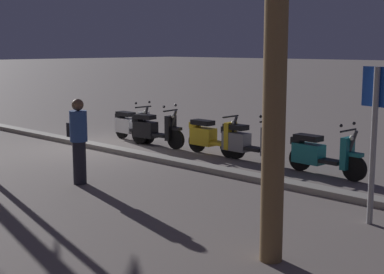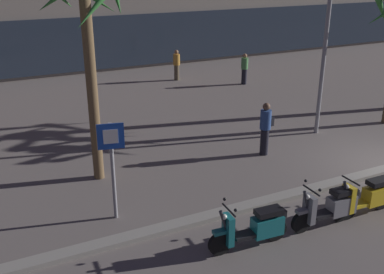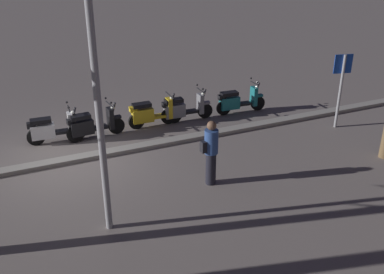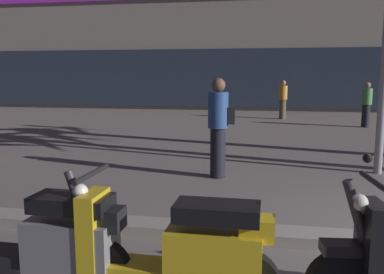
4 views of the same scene
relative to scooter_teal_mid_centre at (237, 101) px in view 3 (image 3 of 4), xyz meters
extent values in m
plane|color=slate|center=(6.07, 1.35, -0.45)|extent=(200.00, 200.00, 0.00)
cube|color=gray|center=(6.07, 1.38, -0.39)|extent=(60.00, 0.36, 0.12)
cylinder|color=black|center=(-0.82, 0.05, -0.19)|extent=(0.53, 0.13, 0.52)
cylinder|color=black|center=(0.52, -0.03, -0.19)|extent=(0.53, 0.13, 0.52)
cube|color=black|center=(-0.20, 0.01, -0.13)|extent=(0.62, 0.32, 0.08)
cube|color=#197075|center=(0.30, -0.02, -0.03)|extent=(0.70, 0.36, 0.42)
cube|color=black|center=(0.32, -0.02, 0.31)|extent=(0.62, 0.34, 0.12)
cube|color=#197075|center=(-0.64, 0.04, 0.10)|extent=(0.16, 0.35, 0.66)
cube|color=#197075|center=(-0.82, 0.05, 0.10)|extent=(0.33, 0.18, 0.08)
cylinder|color=#333338|center=(-0.72, 0.04, 0.25)|extent=(0.29, 0.09, 0.69)
cylinder|color=black|center=(-0.64, 0.04, 0.57)|extent=(0.07, 0.56, 0.04)
sphere|color=white|center=(-0.74, 0.05, 0.43)|extent=(0.12, 0.12, 0.12)
cube|color=black|center=(0.60, -0.04, 0.21)|extent=(0.25, 0.21, 0.16)
sphere|color=black|center=(-0.64, -0.20, 0.69)|extent=(0.07, 0.07, 0.07)
sphere|color=black|center=(-0.61, 0.28, 0.69)|extent=(0.07, 0.07, 0.07)
cylinder|color=black|center=(1.23, -0.04, -0.19)|extent=(0.52, 0.11, 0.52)
cylinder|color=black|center=(2.57, -0.07, -0.19)|extent=(0.52, 0.11, 0.52)
cube|color=black|center=(1.85, -0.05, -0.13)|extent=(0.61, 0.30, 0.08)
cube|color=slate|center=(2.35, -0.07, -0.02)|extent=(0.69, 0.34, 0.44)
cube|color=black|center=(2.37, -0.07, 0.34)|extent=(0.61, 0.32, 0.12)
cube|color=slate|center=(1.41, -0.04, 0.10)|extent=(0.15, 0.34, 0.66)
cube|color=slate|center=(1.23, -0.04, 0.10)|extent=(0.32, 0.17, 0.08)
cylinder|color=#333338|center=(1.33, -0.04, 0.25)|extent=(0.28, 0.08, 0.69)
cylinder|color=black|center=(1.41, -0.04, 0.57)|extent=(0.05, 0.56, 0.04)
sphere|color=white|center=(1.31, -0.04, 0.43)|extent=(0.12, 0.12, 0.12)
cube|color=black|center=(2.65, -0.07, 0.24)|extent=(0.25, 0.21, 0.16)
sphere|color=black|center=(1.43, -0.28, 0.69)|extent=(0.07, 0.07, 0.07)
sphere|color=black|center=(1.44, 0.20, 0.69)|extent=(0.07, 0.07, 0.07)
cylinder|color=black|center=(2.36, -0.07, -0.19)|extent=(0.52, 0.11, 0.52)
cylinder|color=black|center=(3.67, -0.09, -0.19)|extent=(0.52, 0.11, 0.52)
cube|color=gold|center=(2.96, -0.08, -0.13)|extent=(0.60, 0.29, 0.08)
cube|color=gold|center=(3.45, -0.08, -0.01)|extent=(0.68, 0.33, 0.44)
cube|color=black|center=(3.47, -0.09, 0.34)|extent=(0.60, 0.31, 0.12)
cube|color=gold|center=(2.54, -0.07, 0.10)|extent=(0.14, 0.34, 0.66)
cube|color=gold|center=(2.36, -0.07, 0.10)|extent=(0.32, 0.16, 0.08)
cylinder|color=#333338|center=(2.46, -0.07, 0.25)|extent=(0.28, 0.07, 0.69)
cylinder|color=black|center=(2.54, -0.07, 0.57)|extent=(0.05, 0.56, 0.04)
sphere|color=white|center=(2.44, -0.07, 0.43)|extent=(0.12, 0.12, 0.12)
cube|color=gold|center=(3.75, -0.09, 0.24)|extent=(0.24, 0.20, 0.16)
cylinder|color=black|center=(4.35, 0.00, -0.19)|extent=(0.53, 0.15, 0.52)
cylinder|color=black|center=(5.66, 0.13, -0.19)|extent=(0.53, 0.15, 0.52)
cube|color=black|center=(4.95, 0.06, -0.13)|extent=(0.62, 0.34, 0.08)
cube|color=black|center=(5.44, 0.11, -0.02)|extent=(0.71, 0.39, 0.44)
cube|color=black|center=(5.46, 0.11, 0.34)|extent=(0.63, 0.36, 0.12)
cube|color=black|center=(4.53, 0.02, 0.10)|extent=(0.17, 0.35, 0.66)
cube|color=black|center=(4.35, 0.00, 0.10)|extent=(0.33, 0.19, 0.08)
cylinder|color=#333338|center=(4.45, 0.01, 0.25)|extent=(0.29, 0.10, 0.69)
cylinder|color=black|center=(4.53, 0.02, 0.57)|extent=(0.10, 0.56, 0.04)
sphere|color=white|center=(4.43, 0.01, 0.43)|extent=(0.12, 0.12, 0.12)
cube|color=black|center=(5.74, 0.14, 0.24)|extent=(0.26, 0.22, 0.16)
sphere|color=black|center=(4.57, -0.21, 0.69)|extent=(0.07, 0.07, 0.07)
sphere|color=black|center=(4.53, 0.26, 0.69)|extent=(0.07, 0.07, 0.07)
cylinder|color=black|center=(5.55, -0.06, -0.19)|extent=(0.52, 0.13, 0.52)
cylinder|color=black|center=(6.77, -0.13, -0.19)|extent=(0.52, 0.13, 0.52)
cube|color=black|center=(6.11, -0.09, -0.13)|extent=(0.61, 0.31, 0.08)
cube|color=white|center=(6.55, -0.12, -0.04)|extent=(0.70, 0.36, 0.42)
cube|color=black|center=(6.57, -0.12, 0.30)|extent=(0.62, 0.33, 0.12)
cube|color=white|center=(5.73, -0.07, 0.10)|extent=(0.16, 0.35, 0.66)
cube|color=white|center=(5.55, -0.06, 0.10)|extent=(0.33, 0.18, 0.08)
cylinder|color=#333338|center=(5.65, -0.07, 0.25)|extent=(0.29, 0.09, 0.69)
cylinder|color=black|center=(5.73, -0.07, 0.57)|extent=(0.07, 0.56, 0.04)
sphere|color=white|center=(5.63, -0.07, 0.43)|extent=(0.12, 0.12, 0.12)
cube|color=black|center=(6.85, -0.14, 0.20)|extent=(0.25, 0.21, 0.16)
sphere|color=black|center=(5.73, -0.31, 0.69)|extent=(0.07, 0.07, 0.07)
sphere|color=black|center=(5.76, 0.17, 0.69)|extent=(0.07, 0.07, 0.07)
cylinder|color=#939399|center=(-2.32, 2.42, 0.75)|extent=(0.09, 0.09, 2.40)
cube|color=#1947B7|center=(-2.34, 2.37, 1.65)|extent=(0.59, 0.16, 0.60)
cube|color=white|center=(-2.34, 2.35, 1.65)|extent=(0.32, 0.09, 0.33)
cylinder|color=black|center=(3.01, 4.00, -0.02)|extent=(0.26, 0.26, 0.86)
cylinder|color=#2D4C8C|center=(3.01, 4.00, 0.71)|extent=(0.34, 0.34, 0.61)
sphere|color=brown|center=(3.01, 4.00, 1.13)|extent=(0.23, 0.23, 0.23)
cube|color=black|center=(3.23, 4.02, 0.62)|extent=(0.13, 0.17, 0.28)
cylinder|color=#939399|center=(5.80, 4.78, 2.83)|extent=(0.14, 0.14, 6.55)
camera|label=1|loc=(-6.06, 10.30, 2.24)|focal=52.33mm
camera|label=2|loc=(-4.85, -6.80, 5.29)|focal=42.39mm
camera|label=3|loc=(7.32, 12.50, 5.15)|focal=40.69mm
camera|label=4|loc=(3.77, -2.84, 1.29)|focal=38.32mm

